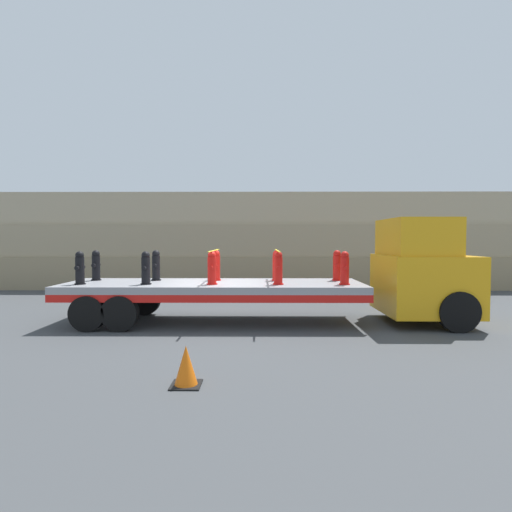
{
  "coord_description": "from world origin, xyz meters",
  "views": [
    {
      "loc": [
        1.29,
        -11.39,
        2.39
      ],
      "look_at": [
        1.2,
        0.0,
        1.92
      ],
      "focal_mm": 28.0,
      "sensor_mm": 36.0,
      "label": 1
    }
  ],
  "objects_px": {
    "flatbed_trailer": "(196,290)",
    "fire_hydrant_red_near_3": "(278,268)",
    "fire_hydrant_red_far_3": "(276,266)",
    "fire_hydrant_black_near_1": "(146,268)",
    "fire_hydrant_red_near_4": "(345,268)",
    "fire_hydrant_black_far_1": "(156,266)",
    "fire_hydrant_red_far_2": "(216,266)",
    "traffic_cone": "(186,366)",
    "fire_hydrant_black_near_0": "(80,268)",
    "fire_hydrant_black_far_0": "(96,266)",
    "fire_hydrant_red_near_2": "(212,268)",
    "truck_cab": "(425,272)",
    "fire_hydrant_red_far_4": "(337,266)"
  },
  "relations": [
    {
      "from": "fire_hydrant_black_near_0",
      "to": "fire_hydrant_black_near_1",
      "type": "bearing_deg",
      "value": 0.0
    },
    {
      "from": "fire_hydrant_black_near_1",
      "to": "fire_hydrant_red_near_4",
      "type": "relative_size",
      "value": 1.0
    },
    {
      "from": "truck_cab",
      "to": "fire_hydrant_black_far_1",
      "type": "distance_m",
      "value": 7.87
    },
    {
      "from": "fire_hydrant_black_far_0",
      "to": "fire_hydrant_red_far_2",
      "type": "distance_m",
      "value": 3.62
    },
    {
      "from": "fire_hydrant_red_near_2",
      "to": "fire_hydrant_red_near_3",
      "type": "bearing_deg",
      "value": 0.0
    },
    {
      "from": "fire_hydrant_black_far_1",
      "to": "fire_hydrant_red_far_3",
      "type": "bearing_deg",
      "value": 0.0
    },
    {
      "from": "fire_hydrant_black_near_1",
      "to": "fire_hydrant_red_far_2",
      "type": "xyz_separation_m",
      "value": [
        1.81,
        1.08,
        0.0
      ]
    },
    {
      "from": "fire_hydrant_black_near_0",
      "to": "fire_hydrant_red_near_2",
      "type": "distance_m",
      "value": 3.62
    },
    {
      "from": "traffic_cone",
      "to": "fire_hydrant_red_far_4",
      "type": "bearing_deg",
      "value": 57.44
    },
    {
      "from": "fire_hydrant_black_near_0",
      "to": "fire_hydrant_red_far_3",
      "type": "distance_m",
      "value": 5.54
    },
    {
      "from": "fire_hydrant_black_near_1",
      "to": "fire_hydrant_red_far_3",
      "type": "relative_size",
      "value": 1.0
    },
    {
      "from": "fire_hydrant_red_near_3",
      "to": "fire_hydrant_red_far_3",
      "type": "distance_m",
      "value": 1.08
    },
    {
      "from": "fire_hydrant_black_far_1",
      "to": "fire_hydrant_red_far_3",
      "type": "height_order",
      "value": "same"
    },
    {
      "from": "fire_hydrant_red_near_3",
      "to": "fire_hydrant_red_far_3",
      "type": "relative_size",
      "value": 1.0
    },
    {
      "from": "fire_hydrant_red_far_3",
      "to": "fire_hydrant_red_far_4",
      "type": "xyz_separation_m",
      "value": [
        1.81,
        0.0,
        0.0
      ]
    },
    {
      "from": "fire_hydrant_black_far_0",
      "to": "fire_hydrant_red_near_4",
      "type": "distance_m",
      "value": 7.32
    },
    {
      "from": "flatbed_trailer",
      "to": "fire_hydrant_black_near_0",
      "type": "xyz_separation_m",
      "value": [
        -3.09,
        -0.54,
        0.67
      ]
    },
    {
      "from": "fire_hydrant_black_near_1",
      "to": "fire_hydrant_red_far_4",
      "type": "relative_size",
      "value": 1.0
    },
    {
      "from": "flatbed_trailer",
      "to": "fire_hydrant_red_far_3",
      "type": "relative_size",
      "value": 9.26
    },
    {
      "from": "fire_hydrant_black_near_0",
      "to": "fire_hydrant_red_near_4",
      "type": "bearing_deg",
      "value": 0.0
    },
    {
      "from": "flatbed_trailer",
      "to": "fire_hydrant_red_near_3",
      "type": "height_order",
      "value": "fire_hydrant_red_near_3"
    },
    {
      "from": "truck_cab",
      "to": "fire_hydrant_red_far_2",
      "type": "bearing_deg",
      "value": 174.88
    },
    {
      "from": "fire_hydrant_black_near_0",
      "to": "fire_hydrant_red_near_2",
      "type": "height_order",
      "value": "same"
    },
    {
      "from": "flatbed_trailer",
      "to": "fire_hydrant_red_far_4",
      "type": "distance_m",
      "value": 4.24
    },
    {
      "from": "flatbed_trailer",
      "to": "fire_hydrant_red_near_3",
      "type": "distance_m",
      "value": 2.5
    },
    {
      "from": "fire_hydrant_red_near_3",
      "to": "fire_hydrant_red_far_3",
      "type": "height_order",
      "value": "same"
    },
    {
      "from": "fire_hydrant_black_near_1",
      "to": "traffic_cone",
      "type": "height_order",
      "value": "fire_hydrant_black_near_1"
    },
    {
      "from": "fire_hydrant_red_near_2",
      "to": "fire_hydrant_red_far_3",
      "type": "height_order",
      "value": "same"
    },
    {
      "from": "flatbed_trailer",
      "to": "fire_hydrant_black_near_0",
      "type": "distance_m",
      "value": 3.21
    },
    {
      "from": "fire_hydrant_red_near_2",
      "to": "fire_hydrant_red_near_4",
      "type": "xyz_separation_m",
      "value": [
        3.62,
        0.0,
        0.0
      ]
    },
    {
      "from": "flatbed_trailer",
      "to": "fire_hydrant_black_near_0",
      "type": "height_order",
      "value": "fire_hydrant_black_near_0"
    },
    {
      "from": "fire_hydrant_red_near_2",
      "to": "fire_hydrant_red_far_2",
      "type": "height_order",
      "value": "same"
    },
    {
      "from": "fire_hydrant_black_far_1",
      "to": "fire_hydrant_red_near_3",
      "type": "height_order",
      "value": "same"
    },
    {
      "from": "fire_hydrant_black_near_0",
      "to": "fire_hydrant_red_near_3",
      "type": "xyz_separation_m",
      "value": [
        5.43,
        0.0,
        0.0
      ]
    },
    {
      "from": "fire_hydrant_red_far_2",
      "to": "traffic_cone",
      "type": "height_order",
      "value": "fire_hydrant_red_far_2"
    },
    {
      "from": "fire_hydrant_black_near_1",
      "to": "fire_hydrant_red_near_2",
      "type": "bearing_deg",
      "value": 0.0
    },
    {
      "from": "truck_cab",
      "to": "fire_hydrant_black_far_0",
      "type": "height_order",
      "value": "truck_cab"
    },
    {
      "from": "fire_hydrant_red_far_2",
      "to": "fire_hydrant_red_far_4",
      "type": "height_order",
      "value": "same"
    },
    {
      "from": "fire_hydrant_black_near_1",
      "to": "fire_hydrant_black_far_1",
      "type": "height_order",
      "value": "same"
    },
    {
      "from": "fire_hydrant_black_far_0",
      "to": "fire_hydrant_black_far_1",
      "type": "xyz_separation_m",
      "value": [
        1.81,
        0.0,
        0.0
      ]
    },
    {
      "from": "flatbed_trailer",
      "to": "fire_hydrant_red_far_2",
      "type": "relative_size",
      "value": 9.26
    },
    {
      "from": "truck_cab",
      "to": "fire_hydrant_black_near_0",
      "type": "distance_m",
      "value": 9.67
    },
    {
      "from": "truck_cab",
      "to": "fire_hydrant_red_far_4",
      "type": "distance_m",
      "value": 2.48
    },
    {
      "from": "fire_hydrant_black_far_0",
      "to": "fire_hydrant_red_far_2",
      "type": "xyz_separation_m",
      "value": [
        3.62,
        0.0,
        0.0
      ]
    },
    {
      "from": "traffic_cone",
      "to": "fire_hydrant_red_near_4",
      "type": "bearing_deg",
      "value": 51.54
    },
    {
      "from": "fire_hydrant_black_far_1",
      "to": "fire_hydrant_red_far_2",
      "type": "height_order",
      "value": "same"
    },
    {
      "from": "fire_hydrant_red_near_4",
      "to": "fire_hydrant_black_far_1",
      "type": "bearing_deg",
      "value": 168.74
    },
    {
      "from": "fire_hydrant_black_far_0",
      "to": "fire_hydrant_red_near_4",
      "type": "xyz_separation_m",
      "value": [
        7.24,
        -1.08,
        0.0
      ]
    },
    {
      "from": "fire_hydrant_red_far_2",
      "to": "fire_hydrant_red_near_2",
      "type": "bearing_deg",
      "value": -90.0
    },
    {
      "from": "flatbed_trailer",
      "to": "fire_hydrant_black_far_1",
      "type": "distance_m",
      "value": 1.54
    }
  ]
}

